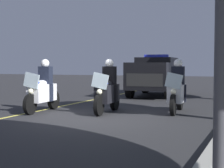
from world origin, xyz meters
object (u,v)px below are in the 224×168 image
Objects in this scene: police_motorcycle_lead_left at (43,90)px; police_suv at (156,74)px; police_motorcycle_trailing at (177,91)px; police_motorcycle_lead_right at (107,91)px.

police_suv is (-7.35, 1.71, 0.37)m from police_motorcycle_lead_left.
police_motorcycle_lead_left is 1.00× the size of police_motorcycle_trailing.
police_motorcycle_lead_left is 1.00× the size of police_motorcycle_lead_right.
police_suv reaches higher than police_motorcycle_lead_left.
police_motorcycle_lead_right is 2.23m from police_motorcycle_trailing.
police_motorcycle_lead_right is 1.00× the size of police_motorcycle_trailing.
police_motorcycle_lead_left is 7.55m from police_suv.
police_suv reaches higher than police_motorcycle_lead_right.
police_motorcycle_trailing is at bearing 22.14° from police_suv.
police_motorcycle_lead_left is at bearing -13.12° from police_suv.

